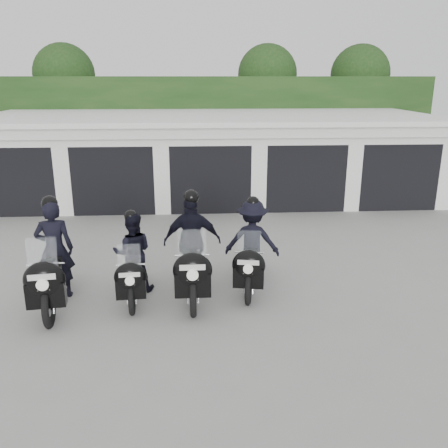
{
  "coord_description": "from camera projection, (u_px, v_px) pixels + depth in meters",
  "views": [
    {
      "loc": [
        -0.46,
        -9.44,
        4.24
      ],
      "look_at": [
        0.15,
        0.86,
        1.05
      ],
      "focal_mm": 38.0,
      "sensor_mm": 36.0,
      "label": 1
    }
  ],
  "objects": [
    {
      "name": "garage_block",
      "position": [
        208.0,
        157.0,
        17.55
      ],
      "size": [
        16.4,
        6.8,
        2.96
      ],
      "color": "white",
      "rests_on": "ground"
    },
    {
      "name": "ground",
      "position": [
        219.0,
        282.0,
        10.29
      ],
      "size": [
        80.0,
        80.0,
        0.0
      ],
      "primitive_type": "plane",
      "color": "gray",
      "rests_on": "ground"
    },
    {
      "name": "police_bike_c",
      "position": [
        192.0,
        249.0,
        9.59
      ],
      "size": [
        1.19,
        2.49,
        2.17
      ],
      "rotation": [
        0.0,
        0.0,
        0.01
      ],
      "color": "black",
      "rests_on": "ground"
    },
    {
      "name": "background_vegetation",
      "position": [
        213.0,
        111.0,
        21.81
      ],
      "size": [
        20.0,
        3.9,
        5.8
      ],
      "color": "#163312",
      "rests_on": "ground"
    },
    {
      "name": "police_bike_a",
      "position": [
        53.0,
        263.0,
        9.07
      ],
      "size": [
        0.93,
        2.47,
        2.16
      ],
      "rotation": [
        0.0,
        0.0,
        0.13
      ],
      "color": "black",
      "rests_on": "ground"
    },
    {
      "name": "police_bike_d",
      "position": [
        252.0,
        247.0,
        9.98
      ],
      "size": [
        1.25,
        2.22,
        1.94
      ],
      "rotation": [
        0.0,
        0.0,
        -0.17
      ],
      "color": "black",
      "rests_on": "ground"
    },
    {
      "name": "police_bike_b",
      "position": [
        133.0,
        259.0,
        9.51
      ],
      "size": [
        0.85,
        2.06,
        1.79
      ],
      "rotation": [
        0.0,
        0.0,
        0.07
      ],
      "color": "black",
      "rests_on": "ground"
    }
  ]
}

